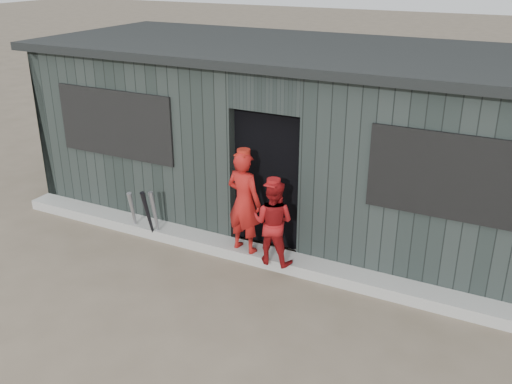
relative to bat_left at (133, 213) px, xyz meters
The scene contains 9 objects.
ground 2.58m from the bat_left, 40.63° to the right, with size 80.00×80.00×0.00m, color brown.
curb 1.97m from the bat_left, ahead, with size 8.00×0.36×0.15m, color #A3A39E.
bat_left is the anchor object (origin of this frame).
bat_mid 0.40m from the bat_left, ahead, with size 0.07×0.07×0.78m, color gray.
bat_right 0.34m from the bat_left, 11.99° to the right, with size 0.07×0.07×0.81m, color black.
player_red_left 1.85m from the bat_left, ahead, with size 0.51×0.33×1.39m, color #AD1815.
player_red_right 2.29m from the bat_left, ahead, with size 0.54×0.42×1.12m, color maroon.
player_grey_back 2.50m from the bat_left, 16.53° to the left, with size 0.67×0.43×1.36m, color #B6B6B6.
dugout 2.83m from the bat_left, 43.53° to the left, with size 8.30×3.30×2.62m.
Camera 1 is at (3.08, -4.22, 3.81)m, focal length 40.00 mm.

